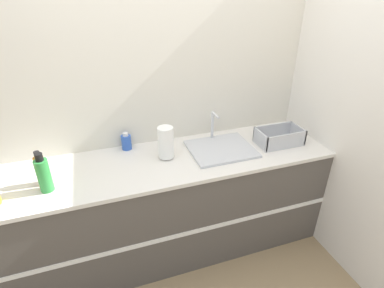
% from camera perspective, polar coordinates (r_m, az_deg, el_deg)
% --- Properties ---
extents(ground_plane, '(12.00, 12.00, 0.00)m').
position_cam_1_polar(ground_plane, '(2.67, -1.59, -23.45)').
color(ground_plane, '#937A56').
extents(wall_back, '(4.95, 0.06, 2.60)m').
position_cam_1_polar(wall_back, '(2.46, -6.92, 9.22)').
color(wall_back, beige).
rests_on(wall_back, ground_plane).
extents(wall_right, '(0.06, 2.67, 2.60)m').
position_cam_1_polar(wall_right, '(2.73, 23.16, 9.08)').
color(wall_right, silver).
rests_on(wall_right, ground_plane).
extents(counter_cabinet, '(2.58, 0.69, 0.90)m').
position_cam_1_polar(counter_cabinet, '(2.57, -4.00, -11.54)').
color(counter_cabinet, '#514C47').
rests_on(counter_cabinet, ground_plane).
extents(sink, '(0.51, 0.43, 0.26)m').
position_cam_1_polar(sink, '(2.43, 5.48, -0.71)').
color(sink, silver).
rests_on(sink, counter_cabinet).
extents(paper_towel_roll, '(0.12, 0.12, 0.26)m').
position_cam_1_polar(paper_towel_roll, '(2.27, -5.01, 0.25)').
color(paper_towel_roll, '#4C4C51').
rests_on(paper_towel_roll, counter_cabinet).
extents(dish_rack, '(0.37, 0.22, 0.13)m').
position_cam_1_polar(dish_rack, '(2.61, 16.22, 1.07)').
color(dish_rack, '#B7BABF').
rests_on(dish_rack, counter_cabinet).
extents(bottle_green, '(0.09, 0.09, 0.27)m').
position_cam_1_polar(bottle_green, '(2.13, -26.39, -5.24)').
color(bottle_green, '#2D8C3D').
rests_on(bottle_green, counter_cabinet).
extents(bottle_blue, '(0.08, 0.08, 0.15)m').
position_cam_1_polar(bottle_blue, '(2.47, -12.40, 0.41)').
color(bottle_blue, '#2D56B7').
rests_on(bottle_blue, counter_cabinet).
extents(bottle_amber, '(0.06, 0.06, 0.25)m').
position_cam_1_polar(bottle_amber, '(2.22, -26.79, -4.40)').
color(bottle_amber, '#B26B19').
rests_on(bottle_amber, counter_cabinet).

